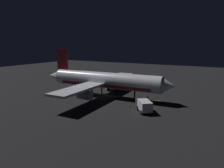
{
  "coord_description": "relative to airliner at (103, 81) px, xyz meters",
  "views": [
    {
      "loc": [
        45.15,
        27.58,
        13.51
      ],
      "look_at": [
        0.0,
        2.0,
        3.5
      ],
      "focal_mm": 33.53,
      "sensor_mm": 36.0,
      "label": 1
    }
  ],
  "objects": [
    {
      "name": "traffic_cone_under_wing",
      "position": [
        -4.39,
        12.09,
        -3.89
      ],
      "size": [
        0.5,
        0.5,
        0.55
      ],
      "color": "#EA590F",
      "rests_on": "ground_plane"
    },
    {
      "name": "ground_plane",
      "position": [
        -0.02,
        0.61,
        -4.24
      ],
      "size": [
        180.0,
        180.0,
        0.2
      ],
      "primitive_type": "cube",
      "color": "black"
    },
    {
      "name": "baggage_truck",
      "position": [
        6.48,
        13.71,
        -2.93
      ],
      "size": [
        5.8,
        5.09,
        2.34
      ],
      "color": "silver",
      "rests_on": "ground_plane"
    },
    {
      "name": "airliner",
      "position": [
        0.0,
        0.0,
        0.0
      ],
      "size": [
        34.55,
        36.74,
        12.17
      ],
      "color": "silver",
      "rests_on": "ground_plane"
    },
    {
      "name": "ground_crew_worker",
      "position": [
        0.49,
        12.39,
        -3.26
      ],
      "size": [
        0.4,
        0.4,
        1.74
      ],
      "color": "black",
      "rests_on": "ground_plane"
    },
    {
      "name": "traffic_cone_near_left",
      "position": [
        5.13,
        9.8,
        -3.89
      ],
      "size": [
        0.5,
        0.5,
        0.55
      ],
      "color": "#EA590F",
      "rests_on": "ground_plane"
    },
    {
      "name": "traffic_cone_near_right",
      "position": [
        -1.22,
        10.23,
        -3.89
      ],
      "size": [
        0.5,
        0.5,
        0.55
      ],
      "color": "#EA590F",
      "rests_on": "ground_plane"
    },
    {
      "name": "apron_guide_stripe",
      "position": [
        -1.52,
        4.61,
        -4.14
      ],
      "size": [
        2.64,
        19.7,
        0.01
      ],
      "primitive_type": "cube",
      "rotation": [
        0.0,
        0.0,
        0.12
      ],
      "color": "gold",
      "rests_on": "ground_plane"
    },
    {
      "name": "catering_truck",
      "position": [
        -7.79,
        -1.1,
        -2.85
      ],
      "size": [
        5.04,
        5.47,
        2.59
      ],
      "color": "silver",
      "rests_on": "ground_plane"
    }
  ]
}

